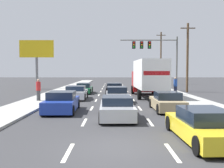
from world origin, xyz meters
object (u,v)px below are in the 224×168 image
at_px(car_blue, 62,102).
at_px(car_green, 84,88).
at_px(car_black, 114,89).
at_px(car_tan, 167,102).
at_px(car_yellow, 203,126).
at_px(roadside_billboard, 36,54).
at_px(pedestrian_mid_block, 38,90).
at_px(car_white, 76,93).
at_px(car_silver, 117,108).
at_px(pedestrian_near_corner, 175,86).
at_px(utility_pole_far, 161,58).
at_px(box_truck, 148,76).
at_px(car_gray, 117,95).
at_px(utility_pole_mid, 187,57).
at_px(traffic_signal_mast, 151,49).

bearing_deg(car_blue, car_green, 90.13).
xyz_separation_m(car_black, car_tan, (3.40, -12.29, -0.01)).
relative_size(car_black, car_yellow, 0.96).
distance_m(car_blue, roadside_billboard, 22.86).
xyz_separation_m(car_yellow, pedestrian_mid_block, (-9.68, 12.24, 0.49)).
relative_size(car_white, pedestrian_mid_block, 2.32).
height_order(car_white, car_blue, car_blue).
bearing_deg(car_silver, pedestrian_near_corner, 63.76).
relative_size(utility_pole_far, pedestrian_near_corner, 5.46).
xyz_separation_m(box_truck, utility_pole_far, (5.89, 24.95, 3.10)).
xyz_separation_m(utility_pole_far, roadside_billboard, (-20.41, -13.35, -0.09)).
bearing_deg(car_green, car_tan, -62.90).
xyz_separation_m(car_blue, utility_pole_far, (12.78, 34.43, 4.60)).
relative_size(car_blue, car_yellow, 0.94).
height_order(car_gray, car_tan, car_gray).
height_order(car_tan, pedestrian_near_corner, pedestrian_near_corner).
relative_size(pedestrian_near_corner, pedestrian_mid_block, 1.02).
relative_size(car_black, utility_pole_mid, 0.54).
bearing_deg(pedestrian_mid_block, car_gray, 1.99).
bearing_deg(roadside_billboard, utility_pole_far, 33.20).
bearing_deg(car_blue, pedestrian_mid_block, 119.78).
relative_size(car_green, utility_pole_mid, 0.55).
height_order(car_black, utility_pole_far, utility_pole_far).
xyz_separation_m(box_truck, roadside_billboard, (-14.52, 11.60, 3.01)).
bearing_deg(roadside_billboard, car_black, -36.85).
height_order(car_black, car_tan, car_black).
bearing_deg(utility_pole_far, car_tan, -99.82).
height_order(car_blue, roadside_billboard, roadside_billboard).
height_order(car_blue, box_truck, box_truck).
height_order(car_yellow, utility_pole_mid, utility_pole_mid).
bearing_deg(car_green, box_truck, -33.08).
height_order(car_silver, utility_pole_far, utility_pole_far).
relative_size(car_yellow, traffic_signal_mast, 0.62).
relative_size(car_green, roadside_billboard, 0.66).
distance_m(car_blue, car_black, 13.21).
distance_m(car_green, roadside_billboard, 11.34).
bearing_deg(car_blue, car_black, 74.63).
bearing_deg(car_tan, traffic_signal_mast, 84.98).
height_order(utility_pole_mid, pedestrian_mid_block, utility_pole_mid).
height_order(car_gray, box_truck, box_truck).
xyz_separation_m(utility_pole_mid, pedestrian_near_corner, (-2.57, -4.66, -3.29)).
height_order(car_green, utility_pole_far, utility_pole_far).
height_order(car_tan, car_yellow, car_tan).
distance_m(car_gray, pedestrian_near_corner, 8.24).
relative_size(car_black, car_silver, 1.01).
height_order(car_black, car_gray, car_gray).
distance_m(car_green, utility_pole_far, 24.56).
xyz_separation_m(car_gray, car_yellow, (3.04, -12.47, -0.03)).
xyz_separation_m(car_silver, car_yellow, (3.19, -4.74, -0.01)).
bearing_deg(car_tan, car_yellow, -91.51).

